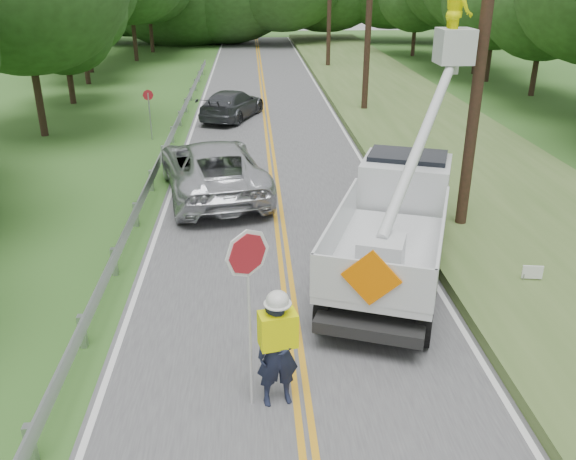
{
  "coord_description": "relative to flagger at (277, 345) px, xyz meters",
  "views": [
    {
      "loc": [
        -0.74,
        -5.98,
        6.74
      ],
      "look_at": [
        0.0,
        6.0,
        1.5
      ],
      "focal_mm": 37.23,
      "sensor_mm": 36.0,
      "label": 1
    }
  ],
  "objects": [
    {
      "name": "road",
      "position": [
        0.42,
        11.86,
        -1.15
      ],
      "size": [
        7.2,
        96.0,
        0.03
      ],
      "color": "#464648",
      "rests_on": "ground"
    },
    {
      "name": "guardrail",
      "position": [
        -3.6,
        12.76,
        -0.61
      ],
      "size": [
        0.18,
        48.0,
        0.77
      ],
      "color": "#A1A2A9",
      "rests_on": "ground"
    },
    {
      "name": "utility_poles",
      "position": [
        5.42,
        14.87,
        4.11
      ],
      "size": [
        1.6,
        43.3,
        10.0
      ],
      "color": "black",
      "rests_on": "ground"
    },
    {
      "name": "tall_grass_verge",
      "position": [
        7.52,
        11.86,
        -1.01
      ],
      "size": [
        7.0,
        96.0,
        0.3
      ],
      "primitive_type": "cube",
      "color": "#435E2A",
      "rests_on": "ground"
    },
    {
      "name": "flagger",
      "position": [
        0.0,
        0.0,
        0.0
      ],
      "size": [
        1.18,
        0.61,
        3.21
      ],
      "color": "#191E33",
      "rests_on": "road"
    },
    {
      "name": "bucket_truck",
      "position": [
        3.29,
        5.26,
        0.37
      ],
      "size": [
        4.45,
        7.07,
        6.62
      ],
      "color": "black",
      "rests_on": "road"
    },
    {
      "name": "suv_silver",
      "position": [
        -1.62,
        10.38,
        -0.26
      ],
      "size": [
        4.15,
        6.8,
        1.76
      ],
      "primitive_type": "imported",
      "rotation": [
        0.0,
        0.0,
        3.35
      ],
      "color": "#B7B9BE",
      "rests_on": "road"
    },
    {
      "name": "suv_darkgrey",
      "position": [
        -1.26,
        21.19,
        -0.45
      ],
      "size": [
        3.5,
        5.13,
        1.38
      ],
      "primitive_type": "imported",
      "rotation": [
        0.0,
        0.0,
        2.78
      ],
      "color": "#3C3E43",
      "rests_on": "road"
    },
    {
      "name": "stop_sign_permanent",
      "position": [
        -4.65,
        17.49,
        0.22
      ],
      "size": [
        0.44,
        0.15,
        2.14
      ],
      "color": "#A1A2A9",
      "rests_on": "ground"
    },
    {
      "name": "yard_sign",
      "position": [
        5.91,
        3.44,
        -0.69
      ],
      "size": [
        0.45,
        0.1,
        0.66
      ],
      "color": "white",
      "rests_on": "ground"
    }
  ]
}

